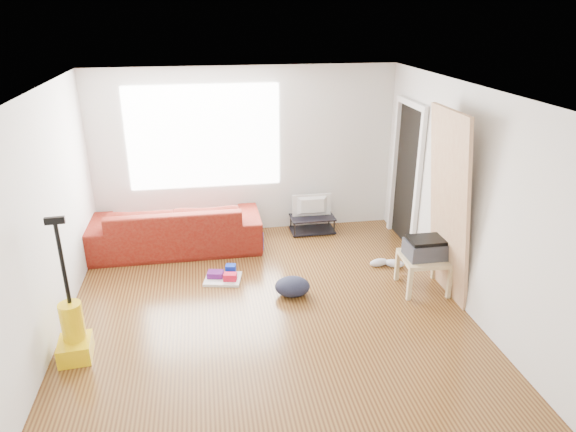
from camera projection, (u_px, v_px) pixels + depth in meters
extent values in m
cube|color=#462713|center=(269.00, 315.00, 5.83)|extent=(4.50, 5.00, 0.01)
cube|color=white|center=(266.00, 92.00, 4.89)|extent=(4.50, 5.00, 0.01)
cube|color=silver|center=(246.00, 152.00, 7.64)|extent=(4.50, 0.01, 2.50)
cube|color=silver|center=(322.00, 366.00, 3.08)|extent=(4.50, 0.01, 2.50)
cube|color=silver|center=(40.00, 228.00, 5.01)|extent=(0.01, 5.00, 2.50)
cube|color=silver|center=(468.00, 201.00, 5.71)|extent=(0.01, 5.00, 2.50)
cube|color=white|center=(204.00, 137.00, 7.44)|extent=(2.20, 0.01, 1.50)
cube|color=white|center=(418.00, 187.00, 6.94)|extent=(0.06, 0.08, 2.00)
cube|color=white|center=(394.00, 168.00, 7.76)|extent=(0.06, 0.08, 2.00)
cube|color=white|center=(412.00, 104.00, 6.96)|extent=(0.06, 0.98, 0.08)
cube|color=black|center=(407.00, 176.00, 7.35)|extent=(0.01, 0.86, 1.98)
imported|color=#5A0A05|center=(178.00, 249.00, 7.45)|extent=(2.39, 0.93, 0.70)
cube|color=black|center=(312.00, 230.00, 8.00)|extent=(0.68, 0.39, 0.02)
cube|color=black|center=(312.00, 217.00, 7.92)|extent=(0.68, 0.39, 0.02)
cylinder|color=black|center=(295.00, 230.00, 7.76)|extent=(0.02, 0.02, 0.25)
cylinder|color=black|center=(291.00, 222.00, 8.06)|extent=(0.02, 0.02, 0.25)
cylinder|color=black|center=(334.00, 227.00, 7.86)|extent=(0.02, 0.02, 0.25)
cylinder|color=black|center=(329.00, 219.00, 8.16)|extent=(0.02, 0.02, 0.25)
imported|color=black|center=(313.00, 206.00, 7.85)|extent=(0.60, 0.08, 0.35)
cube|color=tan|center=(424.00, 258.00, 6.24)|extent=(0.57, 0.57, 0.05)
cube|color=tan|center=(410.00, 285.00, 6.07)|extent=(0.05, 0.05, 0.39)
cube|color=tan|center=(397.00, 266.00, 6.53)|extent=(0.05, 0.05, 0.39)
cube|color=tan|center=(449.00, 283.00, 6.12)|extent=(0.05, 0.05, 0.39)
cube|color=tan|center=(434.00, 264.00, 6.57)|extent=(0.05, 0.05, 0.39)
cube|color=#2E2F37|center=(425.00, 249.00, 6.19)|extent=(0.47, 0.36, 0.20)
cube|color=black|center=(426.00, 240.00, 6.15)|extent=(0.42, 0.31, 0.04)
cylinder|color=#090EB4|center=(255.00, 250.00, 7.42)|extent=(0.30, 0.30, 0.26)
cylinder|color=white|center=(257.00, 238.00, 7.35)|extent=(0.12, 0.12, 0.11)
cube|color=silver|center=(223.00, 279.00, 6.58)|extent=(0.52, 0.45, 0.04)
cube|color=red|center=(230.00, 277.00, 6.50)|extent=(0.18, 0.14, 0.09)
cube|color=#4B105D|center=(215.00, 274.00, 6.58)|extent=(0.22, 0.18, 0.07)
cube|color=#0B28BA|center=(231.00, 269.00, 6.65)|extent=(0.15, 0.13, 0.13)
ellipsoid|color=black|center=(292.00, 295.00, 6.25)|extent=(0.47, 0.40, 0.23)
ellipsoid|color=silver|center=(379.00, 263.00, 6.93)|extent=(0.28, 0.15, 0.11)
ellipsoid|color=silver|center=(394.00, 263.00, 6.90)|extent=(0.29, 0.22, 0.11)
cube|color=#DAB108|center=(76.00, 349.00, 5.10)|extent=(0.34, 0.38, 0.20)
cylinder|color=#DAB108|center=(72.00, 321.00, 5.04)|extent=(0.22, 0.22, 0.39)
cylinder|color=black|center=(63.00, 264.00, 4.84)|extent=(0.04, 0.04, 0.83)
cube|color=black|center=(54.00, 221.00, 4.67)|extent=(0.18, 0.06, 0.07)
cube|color=#A26F4D|center=(438.00, 291.00, 6.32)|extent=(0.28, 0.90, 2.25)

